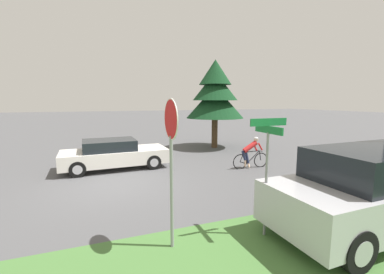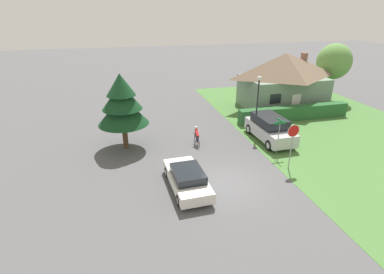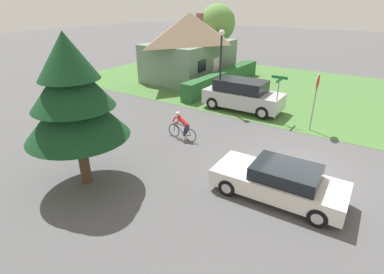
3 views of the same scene
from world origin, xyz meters
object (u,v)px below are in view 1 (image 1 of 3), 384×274
street_name_sign (267,155)px  parked_suv_right (372,190)px  conifer_tall_near (215,93)px  cyclist (251,153)px  stop_sign (171,142)px  sedan_left_lane (114,154)px

street_name_sign → parked_suv_right: bearing=74.8°
conifer_tall_near → street_name_sign: bearing=-19.9°
cyclist → stop_sign: bearing=-134.3°
cyclist → street_name_sign: street_name_sign is taller
cyclist → parked_suv_right: (5.69, -0.55, 0.27)m
stop_sign → conifer_tall_near: size_ratio=0.55×
parked_suv_right → conifer_tall_near: bearing=81.8°
cyclist → parked_suv_right: bearing=-93.4°
cyclist → stop_sign: stop_sign is taller
cyclist → conifer_tall_near: (-5.22, 0.76, 2.75)m
cyclist → stop_sign: 7.07m
cyclist → conifer_tall_near: bearing=83.9°
stop_sign → street_name_sign: bearing=-99.5°
sedan_left_lane → cyclist: 6.04m
cyclist → stop_sign: (4.76, -5.01, 1.49)m
stop_sign → cyclist: bearing=-48.3°
sedan_left_lane → parked_suv_right: parked_suv_right is taller
stop_sign → street_name_sign: 2.10m
parked_suv_right → conifer_tall_near: size_ratio=0.89×
cyclist → parked_suv_right: size_ratio=0.35×
sedan_left_lane → parked_suv_right: size_ratio=0.93×
parked_suv_right → sedan_left_lane: bearing=121.9°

